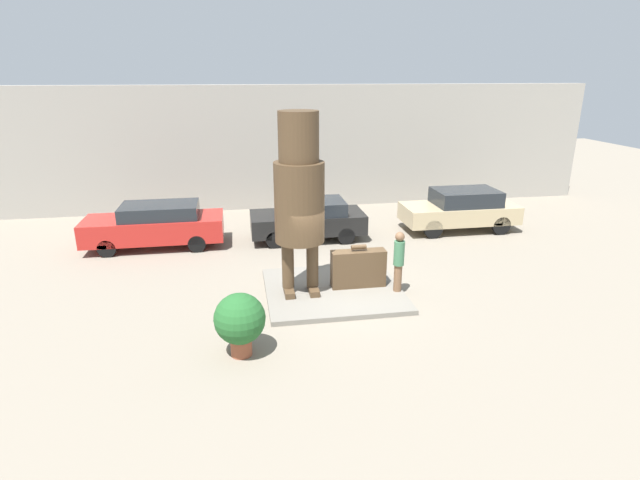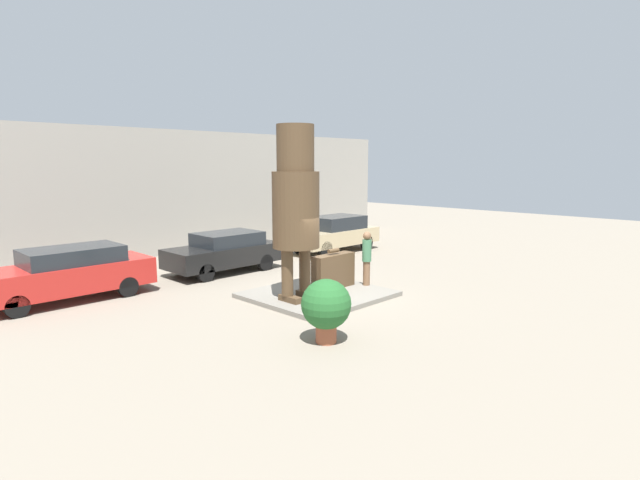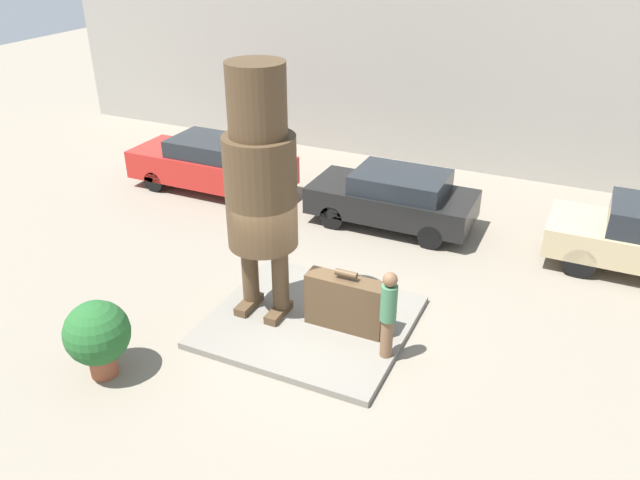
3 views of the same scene
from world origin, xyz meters
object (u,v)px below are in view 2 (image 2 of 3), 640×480
at_px(parked_car_tan, 334,233).
at_px(planter_pot, 326,306).
at_px(giant_suitcase, 333,271).
at_px(parked_car_black, 224,251).
at_px(statue_figure, 296,199).
at_px(parked_car_red, 67,273).
at_px(tourist, 367,256).

distance_m(parked_car_tan, planter_pot, 11.75).
relative_size(giant_suitcase, parked_car_black, 0.37).
distance_m(statue_figure, giant_suitcase, 2.87).
bearing_deg(parked_car_black, parked_car_red, -0.09).
bearing_deg(planter_pot, parked_car_tan, 42.18).
relative_size(parked_car_tan, planter_pot, 3.05).
distance_m(tourist, parked_car_red, 8.97).
bearing_deg(parked_car_tan, tourist, 51.58).
bearing_deg(giant_suitcase, parked_car_black, 98.30).
bearing_deg(parked_car_tan, planter_pot, 42.18).
xyz_separation_m(statue_figure, giant_suitcase, (1.67, 0.11, -2.33)).
xyz_separation_m(giant_suitcase, parked_car_red, (-6.18, 4.85, 0.15)).
distance_m(giant_suitcase, planter_pot, 4.46).
relative_size(tourist, parked_car_tan, 0.39).
xyz_separation_m(tourist, parked_car_red, (-7.19, 5.36, -0.25)).
height_order(statue_figure, parked_car_red, statue_figure).
relative_size(statue_figure, planter_pot, 3.38).
distance_m(tourist, parked_car_black, 5.63).
distance_m(parked_car_black, parked_car_tan, 6.05).
height_order(statue_figure, parked_car_tan, statue_figure).
relative_size(giant_suitcase, parked_car_tan, 0.35).
xyz_separation_m(statue_figure, tourist, (2.68, -0.39, -1.93)).
distance_m(parked_car_black, planter_pot, 8.21).
xyz_separation_m(tourist, parked_car_black, (-1.72, 5.35, -0.30)).
relative_size(statue_figure, parked_car_red, 1.03).
bearing_deg(parked_car_black, statue_figure, 78.99).
bearing_deg(statue_figure, parked_car_black, 78.99).
relative_size(giant_suitcase, planter_pot, 1.06).
relative_size(tourist, planter_pot, 1.19).
bearing_deg(parked_car_red, giant_suitcase, 141.88).
bearing_deg(giant_suitcase, planter_pot, -138.92).
height_order(giant_suitcase, parked_car_red, parked_car_red).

